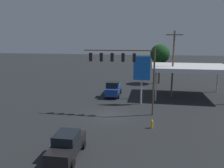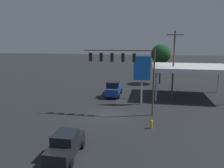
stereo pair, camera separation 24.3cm
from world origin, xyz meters
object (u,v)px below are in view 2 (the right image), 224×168
(utility_pole, at_px, (173,63))
(price_sign, at_px, (142,70))
(sedan_far, at_px, (66,145))
(pickup_parked, at_px, (114,89))
(traffic_signal_assembly, at_px, (124,63))
(street_tree, at_px, (161,54))
(fire_hydrant, at_px, (151,124))

(utility_pole, relative_size, price_sign, 1.52)
(utility_pole, xyz_separation_m, sedan_far, (9.55, 19.25, -4.37))
(pickup_parked, distance_m, sedan_far, 18.64)
(traffic_signal_assembly, relative_size, street_tree, 1.06)
(price_sign, distance_m, street_tree, 15.33)
(utility_pole, distance_m, fire_hydrant, 13.87)
(price_sign, relative_size, pickup_parked, 1.26)
(traffic_signal_assembly, height_order, street_tree, traffic_signal_assembly)
(traffic_signal_assembly, height_order, fire_hydrant, traffic_signal_assembly)
(fire_hydrant, bearing_deg, sedan_far, 45.58)
(traffic_signal_assembly, bearing_deg, utility_pole, -126.41)
(price_sign, distance_m, pickup_parked, 6.88)
(traffic_signal_assembly, relative_size, sedan_far, 1.89)
(traffic_signal_assembly, distance_m, fire_hydrant, 7.69)
(utility_pole, relative_size, sedan_far, 2.28)
(pickup_parked, height_order, sedan_far, pickup_parked)
(sedan_far, distance_m, street_tree, 31.36)
(fire_hydrant, bearing_deg, traffic_signal_assembly, -50.22)
(utility_pole, distance_m, price_sign, 6.26)
(traffic_signal_assembly, bearing_deg, sedan_far, 73.33)
(price_sign, distance_m, fire_hydrant, 9.44)
(sedan_far, distance_m, fire_hydrant, 9.30)
(traffic_signal_assembly, bearing_deg, price_sign, -113.68)
(utility_pole, xyz_separation_m, street_tree, (1.45, -10.64, 0.58))
(traffic_signal_assembly, relative_size, utility_pole, 0.83)
(sedan_far, bearing_deg, price_sign, 160.34)
(street_tree, xyz_separation_m, fire_hydrant, (1.59, 23.26, -5.47))
(price_sign, relative_size, sedan_far, 1.50)
(utility_pole, xyz_separation_m, fire_hydrant, (3.05, 12.62, -4.89))
(pickup_parked, bearing_deg, sedan_far, -3.15)
(pickup_parked, relative_size, street_tree, 0.67)
(traffic_signal_assembly, bearing_deg, pickup_parked, -71.72)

